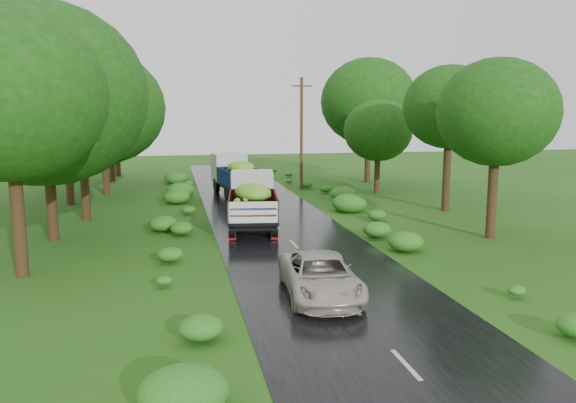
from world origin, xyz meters
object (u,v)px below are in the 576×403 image
object	(u,v)px
truck_near	(253,198)
car	(320,276)
truck_far	(236,173)
utility_pole	(301,133)

from	to	relation	value
truck_near	car	world-z (taller)	truck_near
truck_far	utility_pole	bearing A→B (deg)	13.24
truck_near	truck_far	size ratio (longest dim) A/B	0.96
truck_near	utility_pole	distance (m)	14.41
car	truck_far	bearing A→B (deg)	94.28
car	utility_pole	xyz separation A→B (m)	(4.93, 23.90, 3.52)
truck_near	utility_pole	xyz separation A→B (m)	(5.49, 13.04, 2.70)
truck_near	car	size ratio (longest dim) A/B	1.40
truck_far	car	size ratio (longest dim) A/B	1.46
truck_near	truck_far	bearing A→B (deg)	95.29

